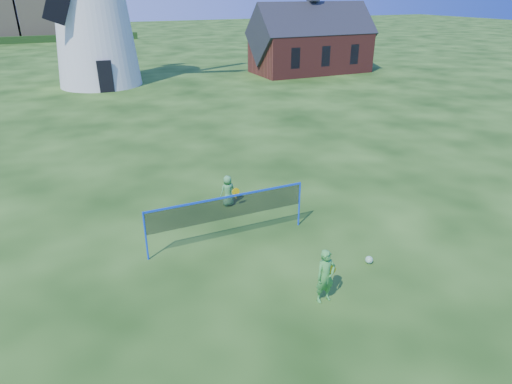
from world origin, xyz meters
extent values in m
plane|color=black|center=(0.00, 0.00, 0.00)|extent=(220.00, 220.00, 0.00)
cube|color=black|center=(-1.11, 25.03, 1.18)|extent=(1.08, 0.13, 2.37)
cube|color=black|center=(-1.11, 25.69, 5.38)|extent=(0.75, 0.13, 0.97)
cube|color=maroon|center=(17.80, 26.58, 1.77)|extent=(10.62, 5.31, 3.54)
cube|color=#2D3035|center=(17.80, 26.58, 3.54)|extent=(11.15, 5.41, 5.41)
cube|color=black|center=(14.70, 23.97, 1.77)|extent=(0.89, 0.09, 1.77)
cube|color=black|center=(17.80, 23.97, 1.77)|extent=(0.89, 0.09, 1.77)
cube|color=black|center=(20.90, 23.97, 1.77)|extent=(0.89, 0.09, 1.77)
cylinder|color=blue|center=(-3.25, 0.49, 0.78)|extent=(0.05, 0.05, 1.55)
cylinder|color=blue|center=(1.75, 0.49, 0.78)|extent=(0.05, 0.05, 1.55)
cube|color=black|center=(-0.75, 0.49, 1.15)|extent=(5.00, 0.01, 0.70)
cube|color=blue|center=(-0.75, 0.49, 1.52)|extent=(5.00, 0.02, 0.06)
imported|color=green|center=(0.39, -3.20, 0.72)|extent=(0.53, 0.35, 1.44)
cylinder|color=yellow|center=(0.67, -3.02, 0.70)|extent=(0.28, 0.02, 0.28)
cube|color=yellow|center=(0.67, -3.02, 0.53)|extent=(0.03, 0.02, 0.20)
imported|color=#4A9B50|center=(0.17, 2.87, 0.57)|extent=(0.59, 0.41, 1.14)
cylinder|color=yellow|center=(0.39, 2.65, 0.58)|extent=(0.28, 0.02, 0.28)
cube|color=yellow|center=(0.39, 2.65, 0.41)|extent=(0.03, 0.02, 0.20)
sphere|color=green|center=(2.47, -2.33, 0.11)|extent=(0.22, 0.22, 0.22)
cube|color=tan|center=(-4.07, 72.00, 3.63)|extent=(7.37, 8.00, 7.27)
camera|label=1|loc=(-4.93, -10.71, 7.13)|focal=31.06mm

